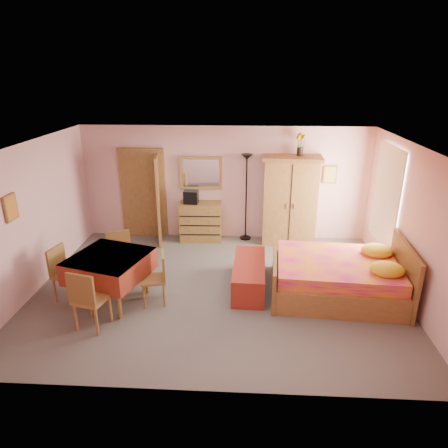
# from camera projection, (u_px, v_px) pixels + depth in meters

# --- Properties ---
(floor) EXTENTS (6.50, 6.50, 0.00)m
(floor) POSITION_uv_depth(u_px,v_px,m) (218.00, 289.00, 7.28)
(floor) COLOR #67615B
(floor) RESTS_ON ground
(ceiling) EXTENTS (6.50, 6.50, 0.00)m
(ceiling) POSITION_uv_depth(u_px,v_px,m) (217.00, 146.00, 6.34)
(ceiling) COLOR brown
(ceiling) RESTS_ON wall_back
(wall_back) EXTENTS (6.50, 0.10, 2.60)m
(wall_back) POSITION_uv_depth(u_px,v_px,m) (225.00, 184.00, 9.14)
(wall_back) COLOR #E4A6A5
(wall_back) RESTS_ON floor
(wall_front) EXTENTS (6.50, 0.10, 2.60)m
(wall_front) POSITION_uv_depth(u_px,v_px,m) (201.00, 300.00, 4.48)
(wall_front) COLOR #E4A6A5
(wall_front) RESTS_ON floor
(wall_left) EXTENTS (0.10, 5.00, 2.60)m
(wall_left) POSITION_uv_depth(u_px,v_px,m) (32.00, 218.00, 6.98)
(wall_left) COLOR #E4A6A5
(wall_left) RESTS_ON floor
(wall_right) EXTENTS (0.10, 5.00, 2.60)m
(wall_right) POSITION_uv_depth(u_px,v_px,m) (412.00, 226.00, 6.64)
(wall_right) COLOR #E4A6A5
(wall_right) RESTS_ON floor
(doorway) EXTENTS (1.06, 0.12, 2.15)m
(doorway) POSITION_uv_depth(u_px,v_px,m) (144.00, 194.00, 9.31)
(doorway) COLOR #9E6B35
(doorway) RESTS_ON floor
(window) EXTENTS (0.08, 1.40, 1.95)m
(window) POSITION_uv_depth(u_px,v_px,m) (387.00, 196.00, 7.71)
(window) COLOR white
(window) RESTS_ON wall_right
(picture_left) EXTENTS (0.04, 0.32, 0.42)m
(picture_left) POSITION_uv_depth(u_px,v_px,m) (10.00, 208.00, 6.28)
(picture_left) COLOR orange
(picture_left) RESTS_ON wall_left
(picture_back) EXTENTS (0.30, 0.04, 0.40)m
(picture_back) POSITION_uv_depth(u_px,v_px,m) (330.00, 175.00, 8.90)
(picture_back) COLOR #D8BF59
(picture_back) RESTS_ON wall_back
(chest_of_drawers) EXTENTS (0.97, 0.51, 0.90)m
(chest_of_drawers) POSITION_uv_depth(u_px,v_px,m) (201.00, 222.00, 9.24)
(chest_of_drawers) COLOR olive
(chest_of_drawers) RESTS_ON floor
(wall_mirror) EXTENTS (0.96, 0.13, 0.75)m
(wall_mirror) POSITION_uv_depth(u_px,v_px,m) (201.00, 173.00, 9.04)
(wall_mirror) COLOR silver
(wall_mirror) RESTS_ON wall_back
(stereo) EXTENTS (0.33, 0.25, 0.30)m
(stereo) POSITION_uv_depth(u_px,v_px,m) (191.00, 197.00, 9.02)
(stereo) COLOR black
(stereo) RESTS_ON chest_of_drawers
(floor_lamp) EXTENTS (0.31, 0.31, 2.01)m
(floor_lamp) POSITION_uv_depth(u_px,v_px,m) (246.00, 198.00, 9.10)
(floor_lamp) COLOR black
(floor_lamp) RESTS_ON floor
(wardrobe) EXTENTS (1.31, 0.72, 2.01)m
(wardrobe) POSITION_uv_depth(u_px,v_px,m) (290.00, 201.00, 8.91)
(wardrobe) COLOR #AF773B
(wardrobe) RESTS_ON floor
(sunflower_vase) EXTENTS (0.20, 0.20, 0.48)m
(sunflower_vase) POSITION_uv_depth(u_px,v_px,m) (300.00, 144.00, 8.52)
(sunflower_vase) COLOR gold
(sunflower_vase) RESTS_ON wardrobe
(bed) EXTENTS (2.38, 1.93, 1.04)m
(bed) POSITION_uv_depth(u_px,v_px,m) (337.00, 266.00, 6.96)
(bed) COLOR #CC136E
(bed) RESTS_ON floor
(bench) EXTENTS (0.61, 1.52, 0.50)m
(bench) POSITION_uv_depth(u_px,v_px,m) (249.00, 275.00, 7.23)
(bench) COLOR maroon
(bench) RESTS_ON floor
(dining_table) EXTENTS (1.45, 1.45, 0.85)m
(dining_table) POSITION_uv_depth(u_px,v_px,m) (111.00, 278.00, 6.75)
(dining_table) COLOR maroon
(dining_table) RESTS_ON floor
(chair_south) EXTENTS (0.55, 0.55, 1.00)m
(chair_south) POSITION_uv_depth(u_px,v_px,m) (91.00, 298.00, 6.04)
(chair_south) COLOR #A16A36
(chair_south) RESTS_ON floor
(chair_north) EXTENTS (0.57, 0.57, 0.96)m
(chair_north) POSITION_uv_depth(u_px,v_px,m) (121.00, 259.00, 7.33)
(chair_north) COLOR #B07A3B
(chair_north) RESTS_ON floor
(chair_west) EXTENTS (0.52, 0.52, 0.95)m
(chair_west) POSITION_uv_depth(u_px,v_px,m) (68.00, 274.00, 6.80)
(chair_west) COLOR #A46D37
(chair_west) RESTS_ON floor
(chair_east) EXTENTS (0.49, 0.49, 0.90)m
(chair_east) POSITION_uv_depth(u_px,v_px,m) (153.00, 279.00, 6.70)
(chair_east) COLOR olive
(chair_east) RESTS_ON floor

